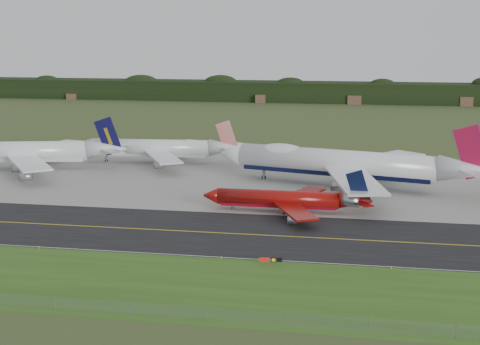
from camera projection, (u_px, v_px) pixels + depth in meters
name	position (u px, v px, depth m)	size (l,w,h in m)	color
ground	(227.00, 228.00, 147.16)	(600.00, 600.00, 0.00)	#344520
grass_verge	(188.00, 286.00, 113.40)	(400.00, 30.00, 0.01)	#2F5619
taxiway	(223.00, 233.00, 143.30)	(400.00, 32.00, 0.02)	black
apron	(259.00, 179.00, 196.35)	(400.00, 78.00, 0.01)	gray
taxiway_centreline	(223.00, 233.00, 143.30)	(400.00, 0.40, 0.00)	yellow
taxiway_edge_line	(208.00, 256.00, 128.35)	(400.00, 0.25, 0.00)	silver
perimeter_fence	(167.00, 311.00, 100.64)	(320.00, 0.10, 320.00)	slate
horizon_treeline	(310.00, 93.00, 410.07)	(700.00, 25.00, 12.00)	black
jet_ba_747	(345.00, 164.00, 184.69)	(76.69, 62.42, 19.47)	white
jet_red_737	(287.00, 200.00, 159.58)	(40.52, 33.18, 10.98)	maroon
jet_navy_gold	(25.00, 152.00, 208.88)	(63.45, 54.40, 16.48)	white
jet_star_tail	(159.00, 149.00, 218.82)	(54.88, 45.86, 14.47)	silver
taxiway_sign	(271.00, 260.00, 123.48)	(4.26, 0.85, 1.43)	slate
edge_marker_left	(39.00, 248.00, 132.95)	(0.16, 0.16, 0.50)	yellow
edge_marker_center	(221.00, 258.00, 126.86)	(0.16, 0.16, 0.50)	yellow
edge_marker_right	(391.00, 268.00, 121.66)	(0.16, 0.16, 0.50)	yellow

